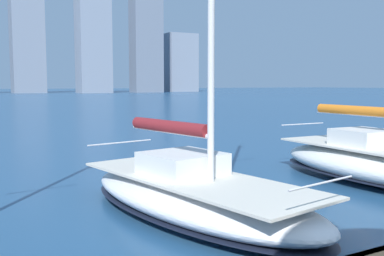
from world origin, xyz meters
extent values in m
cube|color=#473828|center=(0.00, -1.32, 0.55)|extent=(28.00, 0.16, 0.10)
cube|color=gray|center=(-81.65, -160.29, 11.80)|extent=(12.50, 7.06, 23.60)
cube|color=slate|center=(-62.89, -153.00, 17.85)|extent=(11.12, 7.04, 35.69)
cube|color=gray|center=(-42.67, -152.99, 20.74)|extent=(11.11, 8.49, 41.48)
cube|color=slate|center=(-22.08, -162.28, 19.94)|extent=(10.76, 8.51, 39.88)
ellipsoid|color=white|center=(-6.75, -6.50, 0.56)|extent=(3.02, 7.77, 1.12)
ellipsoid|color=black|center=(-6.75, -6.50, 0.25)|extent=(3.03, 7.81, 0.10)
cube|color=beige|center=(-6.75, -6.50, 1.15)|extent=(2.48, 6.84, 0.06)
cube|color=silver|center=(-6.76, -6.96, 1.45)|extent=(1.74, 1.73, 0.55)
cylinder|color=silver|center=(-6.78, -7.54, 2.23)|extent=(0.19, 3.24, 0.12)
cylinder|color=orange|center=(-6.78, -7.54, 2.35)|extent=(0.39, 2.99, 0.32)
cylinder|color=silver|center=(-6.83, -9.97, 1.67)|extent=(2.13, 0.09, 0.04)
ellipsoid|color=white|center=(0.36, -6.08, 0.46)|extent=(4.20, 8.30, 0.92)
ellipsoid|color=black|center=(0.36, -6.08, 0.21)|extent=(4.22, 8.34, 0.10)
cube|color=beige|center=(0.36, -6.08, 0.95)|extent=(3.52, 7.27, 0.06)
cube|color=silver|center=(0.43, -6.55, 1.26)|extent=(2.02, 2.01, 0.55)
cylinder|color=silver|center=(0.53, -7.13, 2.03)|extent=(0.67, 3.30, 0.12)
cylinder|color=maroon|center=(0.53, -7.13, 2.15)|extent=(0.82, 3.07, 0.32)
cylinder|color=silver|center=(-0.25, -2.48, 1.47)|extent=(1.88, 0.36, 0.04)
cylinder|color=silver|center=(0.95, -9.59, 1.47)|extent=(2.17, 0.40, 0.04)
camera|label=1|loc=(5.73, 3.30, 3.26)|focal=42.00mm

